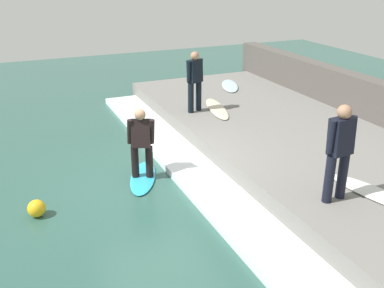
{
  "coord_description": "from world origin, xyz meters",
  "views": [
    {
      "loc": [
        -2.69,
        -8.06,
        4.29
      ],
      "look_at": [
        0.81,
        0.0,
        0.7
      ],
      "focal_mm": 42.0,
      "sensor_mm": 36.0,
      "label": 1
    }
  ],
  "objects": [
    {
      "name": "surfer_waiting_near",
      "position": [
        2.24,
        -2.81,
        1.45
      ],
      "size": [
        0.57,
        0.3,
        1.69
      ],
      "color": "black",
      "rests_on": "concrete_ledge"
    },
    {
      "name": "surfboard_riding",
      "position": [
        -0.24,
        0.2,
        0.03
      ],
      "size": [
        1.11,
        1.69,
        0.06
      ],
      "color": "#2DADD1",
      "rests_on": "ground_plane"
    },
    {
      "name": "surfer_waiting_far",
      "position": [
        2.02,
        2.61,
        1.41
      ],
      "size": [
        0.52,
        0.38,
        1.62
      ],
      "color": "black",
      "rests_on": "concrete_ledge"
    },
    {
      "name": "ground_plane",
      "position": [
        0.0,
        0.0,
        0.0
      ],
      "size": [
        28.0,
        28.0,
        0.0
      ],
      "primitive_type": "plane",
      "color": "#2D564C"
    },
    {
      "name": "back_wall",
      "position": [
        5.98,
        0.0,
        0.75
      ],
      "size": [
        0.5,
        13.11,
        1.5
      ],
      "primitive_type": "cube",
      "color": "#544F49",
      "rests_on": "ground_plane"
    },
    {
      "name": "surfboard_waiting_near",
      "position": [
        3.02,
        -2.98,
        0.52
      ],
      "size": [
        0.89,
        1.92,
        0.06
      ],
      "color": "white",
      "rests_on": "concrete_ledge"
    },
    {
      "name": "concrete_ledge",
      "position": [
        3.53,
        0.0,
        0.25
      ],
      "size": [
        4.4,
        12.49,
        0.49
      ],
      "primitive_type": "cube",
      "color": "slate",
      "rests_on": "ground_plane"
    },
    {
      "name": "surfboard_waiting_far",
      "position": [
        2.64,
        2.5,
        0.52
      ],
      "size": [
        0.89,
        2.0,
        0.06
      ],
      "color": "beige",
      "rests_on": "concrete_ledge"
    },
    {
      "name": "surfboard_spare",
      "position": [
        4.12,
        4.53,
        0.52
      ],
      "size": [
        1.1,
        1.69,
        0.06
      ],
      "color": "silver",
      "rests_on": "concrete_ledge"
    },
    {
      "name": "surfer_riding",
      "position": [
        -0.24,
        0.2,
        0.89
      ],
      "size": [
        0.52,
        0.52,
        1.49
      ],
      "color": "black",
      "rests_on": "surfboard_riding"
    },
    {
      "name": "marker_buoy",
      "position": [
        -2.46,
        -0.49,
        0.16
      ],
      "size": [
        0.32,
        0.32,
        0.32
      ],
      "primitive_type": "sphere",
      "color": "yellow",
      "rests_on": "ground_plane"
    },
    {
      "name": "wave_foam_crest",
      "position": [
        0.82,
        0.0,
        0.08
      ],
      "size": [
        1.01,
        11.86,
        0.15
      ],
      "primitive_type": "cube",
      "color": "silver",
      "rests_on": "ground_plane"
    }
  ]
}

